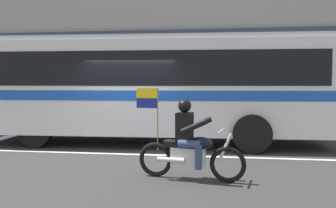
% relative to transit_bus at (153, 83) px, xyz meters
% --- Properties ---
extents(ground_plane, '(60.00, 60.00, 0.00)m').
position_rel_transit_bus_xyz_m(ground_plane, '(-0.43, -1.19, -1.88)').
color(ground_plane, '#2B2B2D').
extents(sidewalk_curb, '(28.00, 3.80, 0.15)m').
position_rel_transit_bus_xyz_m(sidewalk_curb, '(-0.43, 3.91, -1.81)').
color(sidewalk_curb, gray).
rests_on(sidewalk_curb, ground_plane).
extents(lane_center_stripe, '(26.60, 0.14, 0.01)m').
position_rel_transit_bus_xyz_m(lane_center_stripe, '(-0.43, -1.79, -1.88)').
color(lane_center_stripe, silver).
rests_on(lane_center_stripe, ground_plane).
extents(office_building_facade, '(28.00, 0.89, 10.34)m').
position_rel_transit_bus_xyz_m(office_building_facade, '(-0.43, 6.19, 3.30)').
color(office_building_facade, gray).
rests_on(office_building_facade, ground_plane).
extents(transit_bus, '(10.64, 3.01, 3.22)m').
position_rel_transit_bus_xyz_m(transit_bus, '(0.00, 0.00, 0.00)').
color(transit_bus, silver).
rests_on(transit_bus, ground_plane).
extents(motorcycle_with_rider, '(2.17, 0.70, 1.78)m').
position_rel_transit_bus_xyz_m(motorcycle_with_rider, '(1.47, -4.04, -1.22)').
color(motorcycle_with_rider, black).
rests_on(motorcycle_with_rider, ground_plane).
extents(fire_hydrant, '(0.22, 0.30, 0.75)m').
position_rel_transit_bus_xyz_m(fire_hydrant, '(-1.69, 2.71, -1.36)').
color(fire_hydrant, red).
rests_on(fire_hydrant, sidewalk_curb).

